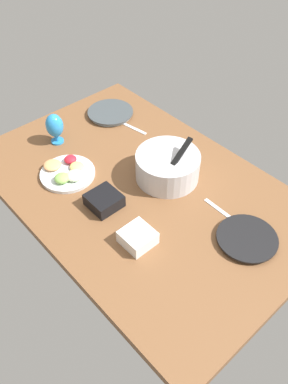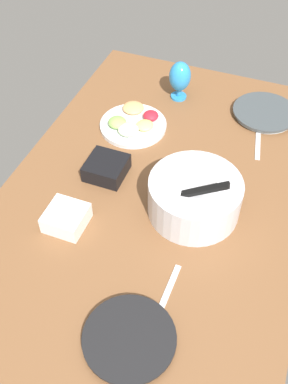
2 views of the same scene
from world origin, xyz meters
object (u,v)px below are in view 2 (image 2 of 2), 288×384
dinner_plate_left (265,113)px  square_bowl_white (66,217)px  fruit_platter (133,123)px  square_bowl_black (106,167)px  hurricane_glass_blue (180,77)px  dinner_plate_right (129,339)px  mixing_bowl (195,196)px

dinner_plate_left → square_bowl_white: 93.53cm
fruit_platter → square_bowl_black: 27.85cm
square_bowl_black → square_bowl_white: same height
hurricane_glass_blue → dinner_plate_right: bearing=11.2°
mixing_bowl → hurricane_glass_blue: mixing_bowl is taller
dinner_plate_right → mixing_bowl: (-49.67, 2.62, 6.04)cm
dinner_plate_right → fruit_platter: (-82.86, -32.31, 0.72)cm
mixing_bowl → dinner_plate_left: bearing=168.0°
square_bowl_black → square_bowl_white: size_ratio=1.09×
fruit_platter → square_bowl_black: bearing=2.1°
mixing_bowl → fruit_platter: bearing=-133.5°
fruit_platter → mixing_bowl: bearing=46.5°
dinner_plate_right → square_bowl_black: (-55.07, -31.26, 2.21)cm
mixing_bowl → fruit_platter: mixing_bowl is taller
dinner_plate_left → hurricane_glass_blue: size_ratio=1.55×
dinner_plate_right → square_bowl_black: 63.37cm
hurricane_glass_blue → dinner_plate_left: bearing=91.4°
dinner_plate_right → fruit_platter: fruit_platter is taller
hurricane_glass_blue → square_bowl_white: (78.67, -12.44, -6.60)cm
dinner_plate_left → mixing_bowl: mixing_bowl is taller
fruit_platter → hurricane_glass_blue: 28.68cm
dinner_plate_right → hurricane_glass_blue: bearing=-168.8°
dinner_plate_left → fruit_platter: fruit_platter is taller
dinner_plate_right → square_bowl_white: 45.00cm
mixing_bowl → square_bowl_white: 41.92cm
dinner_plate_right → hurricane_glass_blue: hurricane_glass_blue is taller
mixing_bowl → square_bowl_white: (20.19, -36.54, -3.79)cm
mixing_bowl → square_bowl_black: 34.52cm
dinner_plate_left → dinner_plate_right: size_ratio=1.03×
dinner_plate_left → dinner_plate_right: (109.06, -15.19, -0.10)cm
dinner_plate_left → square_bowl_white: size_ratio=2.09×
fruit_platter → square_bowl_black: (27.79, 1.04, 1.49)cm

